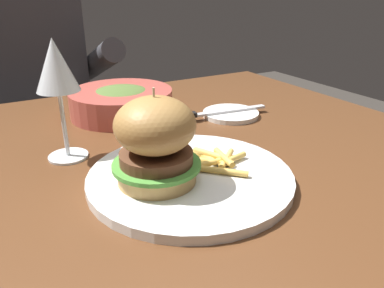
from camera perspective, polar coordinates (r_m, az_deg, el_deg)
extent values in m
cube|color=#56331C|center=(0.64, -7.33, -3.65)|extent=(1.12, 0.90, 0.04)
cylinder|color=#56331C|center=(1.33, 6.98, -6.43)|extent=(0.06, 0.06, 0.70)
cylinder|color=white|center=(0.55, -0.26, -5.06)|extent=(0.30, 0.30, 0.01)
cylinder|color=tan|center=(0.52, -5.36, -4.49)|extent=(0.11, 0.11, 0.02)
cylinder|color=#4C9338|center=(0.51, -5.42, -3.11)|extent=(0.12, 0.12, 0.01)
cylinder|color=brown|center=(0.51, -5.46, -2.00)|extent=(0.10, 0.10, 0.02)
ellipsoid|color=#A97A41|center=(0.49, -5.66, 2.87)|extent=(0.11, 0.11, 0.08)
cylinder|color=#CCB78C|center=(0.48, -5.78, 5.65)|extent=(0.00, 0.00, 0.05)
cylinder|color=gold|center=(0.58, 2.79, -1.89)|extent=(0.02, 0.07, 0.01)
cylinder|color=#E0B251|center=(0.58, 1.88, -1.83)|extent=(0.01, 0.05, 0.01)
cylinder|color=#EABC5B|center=(0.57, 5.29, -2.24)|extent=(0.05, 0.05, 0.01)
cylinder|color=#EABC5B|center=(0.57, 2.92, -1.56)|extent=(0.03, 0.06, 0.01)
cylinder|color=#E0B251|center=(0.57, 2.75, -2.64)|extent=(0.06, 0.06, 0.01)
cylinder|color=#E0B251|center=(0.54, 4.68, -4.13)|extent=(0.06, 0.06, 0.01)
cylinder|color=#E0B251|center=(0.56, 4.88, -2.02)|extent=(0.02, 0.06, 0.01)
cylinder|color=#E0B251|center=(0.56, 3.22, -2.80)|extent=(0.06, 0.01, 0.01)
cylinder|color=#E0B251|center=(0.57, 6.17, -2.29)|extent=(0.06, 0.02, 0.01)
cylinder|color=silver|center=(0.66, -18.31, -1.76)|extent=(0.06, 0.06, 0.00)
cylinder|color=silver|center=(0.63, -18.94, 2.89)|extent=(0.01, 0.01, 0.11)
cone|color=silver|center=(0.61, -20.11, 11.27)|extent=(0.07, 0.07, 0.08)
cylinder|color=white|center=(0.82, 5.92, 4.59)|extent=(0.12, 0.12, 0.01)
cube|color=silver|center=(0.82, 5.94, 5.09)|extent=(0.17, 0.03, 0.00)
cube|color=black|center=(0.77, -1.45, 4.30)|extent=(0.06, 0.02, 0.01)
cylinder|color=#B24C42|center=(0.83, -10.66, 6.24)|extent=(0.22, 0.22, 0.06)
ellipsoid|color=#4C662D|center=(0.83, -10.78, 7.68)|extent=(0.12, 0.12, 0.02)
cube|color=#282833|center=(1.48, -21.12, -10.09)|extent=(0.30, 0.22, 0.46)
cube|color=#333338|center=(1.30, -24.24, 8.45)|extent=(0.36, 0.20, 0.52)
cylinder|color=#333338|center=(1.25, -14.04, 12.11)|extent=(0.07, 0.34, 0.18)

